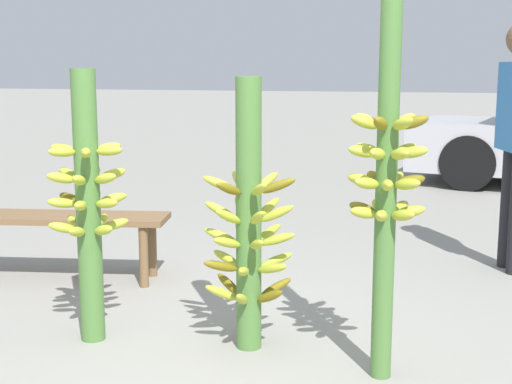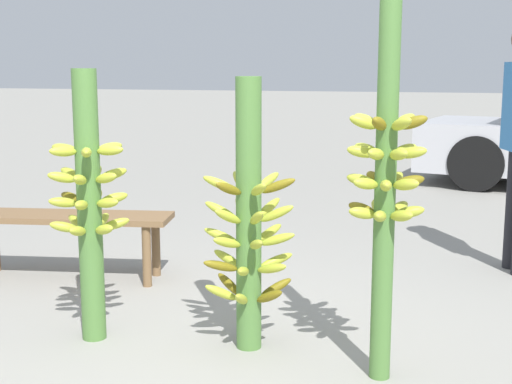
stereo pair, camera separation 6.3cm
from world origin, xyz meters
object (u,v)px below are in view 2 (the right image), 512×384
at_px(banana_stalk_left, 89,202).
at_px(banana_stalk_right, 385,186).
at_px(banana_stalk_center, 249,223).
at_px(market_bench, 67,224).

distance_m(banana_stalk_left, banana_stalk_right, 1.54).
relative_size(banana_stalk_center, banana_stalk_right, 0.81).
xyz_separation_m(banana_stalk_right, market_bench, (-2.25, 0.98, -0.53)).
distance_m(banana_stalk_center, banana_stalk_right, 0.76).
relative_size(banana_stalk_center, market_bench, 0.95).
height_order(banana_stalk_left, market_bench, banana_stalk_left).
xyz_separation_m(banana_stalk_center, market_bench, (-1.55, 0.81, -0.28)).
relative_size(banana_stalk_left, banana_stalk_center, 1.03).
bearing_deg(banana_stalk_left, banana_stalk_right, -1.87).
distance_m(banana_stalk_left, banana_stalk_center, 0.85).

